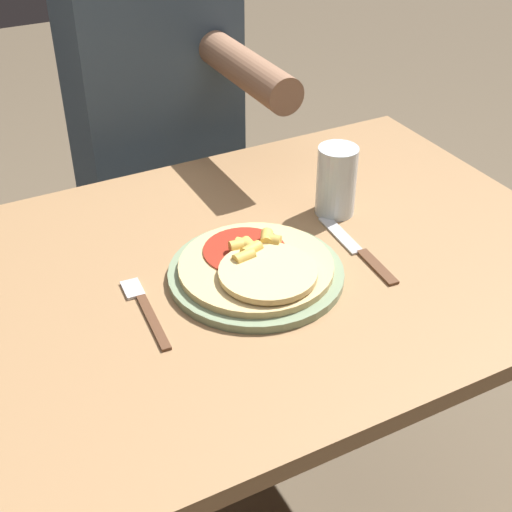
{
  "coord_description": "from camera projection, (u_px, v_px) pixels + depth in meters",
  "views": [
    {
      "loc": [
        -0.39,
        -0.83,
        1.39
      ],
      "look_at": [
        0.03,
        -0.04,
        0.77
      ],
      "focal_mm": 50.0,
      "sensor_mm": 36.0,
      "label": 1
    }
  ],
  "objects": [
    {
      "name": "pizza",
      "position": [
        258.0,
        265.0,
        1.09
      ],
      "size": [
        0.24,
        0.24,
        0.04
      ],
      "color": "#DBBC7A",
      "rests_on": "plate"
    },
    {
      "name": "drinking_glass",
      "position": [
        336.0,
        181.0,
        1.24
      ],
      "size": [
        0.07,
        0.07,
        0.13
      ],
      "color": "silver",
      "rests_on": "dining_table"
    },
    {
      "name": "knife",
      "position": [
        357.0,
        249.0,
        1.17
      ],
      "size": [
        0.03,
        0.22,
        0.0
      ],
      "color": "brown",
      "rests_on": "dining_table"
    },
    {
      "name": "dining_table",
      "position": [
        232.0,
        326.0,
        1.2
      ],
      "size": [
        1.16,
        0.75,
        0.73
      ],
      "color": "#9E754C",
      "rests_on": "ground_plane"
    },
    {
      "name": "fork",
      "position": [
        145.0,
        308.0,
        1.04
      ],
      "size": [
        0.03,
        0.18,
        0.0
      ],
      "color": "brown",
      "rests_on": "dining_table"
    },
    {
      "name": "plate",
      "position": [
        256.0,
        273.0,
        1.11
      ],
      "size": [
        0.27,
        0.27,
        0.01
      ],
      "color": "gray",
      "rests_on": "dining_table"
    },
    {
      "name": "person_diner",
      "position": [
        157.0,
        130.0,
        1.61
      ],
      "size": [
        0.35,
        0.52,
        1.22
      ],
      "color": "#2D2D38",
      "rests_on": "ground_plane"
    }
  ]
}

